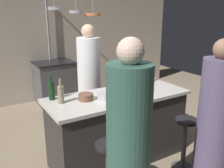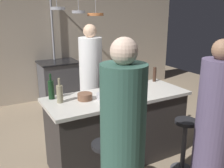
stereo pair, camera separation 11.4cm
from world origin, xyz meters
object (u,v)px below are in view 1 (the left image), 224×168
guest_right (214,126)px  potted_plant (157,92)px  wine_bottle_white (61,94)px  stove_range (55,83)px  mixing_bowl_wooden (86,97)px  wine_bottle_green (125,90)px  wine_bottle_red (52,90)px  guest_left (128,151)px  mixing_bowl_steel (106,96)px  mixing_bowl_ceramic (130,85)px  wine_glass_near_left_guest (114,87)px  pepper_mill (153,74)px  wine_glass_near_right_guest (136,82)px  chef (89,83)px  bar_stool_right (184,142)px

guest_right → potted_plant: 2.54m
guest_right → wine_bottle_white: (-1.22, 1.10, 0.24)m
stove_range → mixing_bowl_wooden: size_ratio=5.12×
wine_bottle_green → wine_bottle_white: wine_bottle_green is taller
stove_range → wine_bottle_red: 2.39m
guest_left → wine_bottle_green: bearing=57.8°
mixing_bowl_steel → wine_bottle_white: bearing=164.8°
mixing_bowl_ceramic → wine_glass_near_left_guest: bearing=-153.3°
guest_right → wine_bottle_green: bearing=122.4°
guest_right → guest_left: size_ratio=0.96×
pepper_mill → mixing_bowl_wooden: 1.23m
potted_plant → wine_glass_near_right_guest: size_ratio=3.56×
wine_glass_near_left_guest → guest_right: bearing=-61.0°
chef → wine_glass_near_left_guest: bearing=-97.8°
wine_glass_near_right_guest → mixing_bowl_steel: bearing=-169.5°
potted_plant → wine_glass_near_right_guest: (-1.40, -1.14, 0.71)m
wine_bottle_red → wine_glass_near_left_guest: 0.75m
chef → mixing_bowl_ceramic: (0.24, -0.78, 0.14)m
guest_right → chef: bearing=102.3°
potted_plant → wine_glass_near_left_guest: bearing=-146.3°
bar_stool_right → mixing_bowl_ceramic: (-0.24, 0.82, 0.56)m
chef → wine_bottle_red: 1.13m
mixing_bowl_steel → stove_range: bearing=85.3°
stove_range → bar_stool_right: size_ratio=1.31×
pepper_mill → wine_bottle_green: 0.91m
guest_right → mixing_bowl_ceramic: size_ratio=11.08×
potted_plant → guest_right: bearing=-118.4°
guest_left → potted_plant: bearing=44.1°
wine_bottle_white → wine_glass_near_right_guest: wine_bottle_white is taller
pepper_mill → wine_glass_near_right_guest: (-0.47, -0.21, 0.00)m
pepper_mill → wine_bottle_green: size_ratio=0.72×
mixing_bowl_wooden → wine_bottle_red: bearing=146.2°
guest_left → stove_range: bearing=81.2°
guest_right → wine_glass_near_left_guest: 1.20m
wine_glass_near_right_guest → mixing_bowl_steel: (-0.51, -0.10, -0.07)m
mixing_bowl_ceramic → guest_left: bearing=-125.8°
guest_right → pepper_mill: bearing=78.5°
chef → guest_right: 2.04m
mixing_bowl_ceramic → bar_stool_right: bearing=-73.7°
guest_left → wine_glass_near_right_guest: bearing=50.8°
pepper_mill → wine_bottle_red: size_ratio=0.69×
pepper_mill → mixing_bowl_wooden: size_ratio=1.21×
wine_bottle_white → mixing_bowl_wooden: wine_bottle_white is taller
guest_left → wine_bottle_white: bearing=99.4°
chef → mixing_bowl_wooden: chef is taller
pepper_mill → wine_bottle_red: bearing=-179.8°
bar_stool_right → wine_bottle_white: 1.58m
potted_plant → stove_range: bearing=143.3°
potted_plant → wine_bottle_white: size_ratio=1.82×
guest_right → mixing_bowl_ceramic: guest_right is taller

